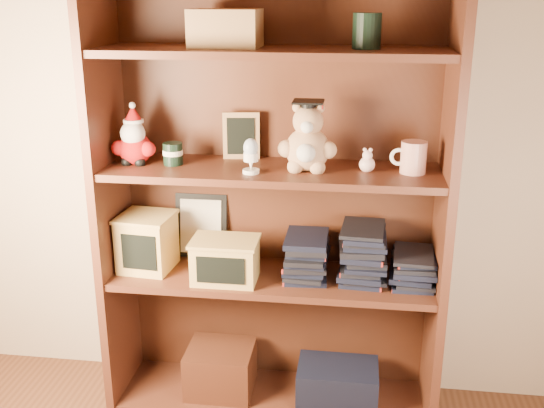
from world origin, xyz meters
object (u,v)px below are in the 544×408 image
(bookcase, at_px, (273,210))
(grad_teddy_bear, at_px, (307,143))
(treats_box, at_px, (147,242))
(teacher_mug, at_px, (413,157))

(bookcase, bearing_deg, grad_teddy_bear, -25.14)
(treats_box, bearing_deg, bookcase, 6.40)
(grad_teddy_bear, bearing_deg, teacher_mug, 1.20)
(bookcase, xyz_separation_m, grad_teddy_bear, (0.12, -0.06, 0.26))
(bookcase, distance_m, grad_teddy_bear, 0.30)
(grad_teddy_bear, height_order, teacher_mug, grad_teddy_bear)
(bookcase, height_order, grad_teddy_bear, bookcase)
(teacher_mug, bearing_deg, treats_box, -179.94)
(grad_teddy_bear, relative_size, teacher_mug, 2.00)
(grad_teddy_bear, relative_size, treats_box, 1.17)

